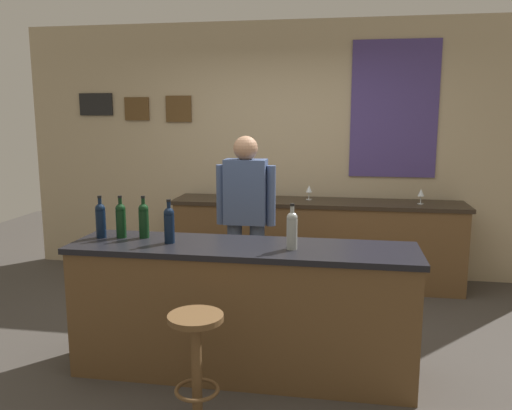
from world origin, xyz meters
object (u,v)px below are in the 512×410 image
object	(u,v)px
wine_glass_b	(255,190)
wine_glass_c	(309,189)
wine_glass_d	(421,193)
bar_stool	(196,351)
wine_bottle_d	(169,224)
wine_glass_a	(226,188)
wine_bottle_e	(292,229)
wine_bottle_a	(101,219)
wine_bottle_c	(144,219)
bartender	(246,215)
wine_bottle_b	(121,219)

from	to	relation	value
wine_glass_b	wine_glass_c	distance (m)	0.58
wine_glass_c	wine_glass_d	size ratio (longest dim) A/B	1.00
bar_stool	wine_bottle_d	world-z (taller)	wine_bottle_d
wine_glass_a	wine_glass_d	distance (m)	2.04
wine_bottle_e	wine_bottle_a	bearing A→B (deg)	176.06
wine_bottle_d	wine_bottle_c	bearing A→B (deg)	153.14
bartender	wine_bottle_b	size ratio (longest dim) A/B	5.29
wine_bottle_c	wine_glass_c	bearing A→B (deg)	62.60
bar_stool	bartender	bearing A→B (deg)	90.83
wine_bottle_d	wine_glass_d	bearing A→B (deg)	46.44
wine_glass_b	wine_glass_d	bearing A→B (deg)	2.75
bartender	wine_bottle_d	xyz separation A→B (m)	(-0.35, -1.00, 0.12)
wine_bottle_a	wine_glass_c	distance (m)	2.48
wine_bottle_b	wine_bottle_c	bearing A→B (deg)	8.24
wine_bottle_b	wine_bottle_e	xyz separation A→B (m)	(1.25, -0.12, 0.00)
wine_bottle_b	wine_bottle_c	xyz separation A→B (m)	(0.16, 0.02, 0.00)
wine_bottle_e	wine_bottle_d	bearing A→B (deg)	178.19
wine_bottle_d	wine_glass_a	xyz separation A→B (m)	(-0.08, 2.10, -0.05)
wine_glass_a	wine_glass_d	size ratio (longest dim) A/B	1.00
bartender	wine_bottle_c	xyz separation A→B (m)	(-0.58, -0.88, 0.12)
bar_stool	wine_glass_c	bearing A→B (deg)	80.94
wine_bottle_d	wine_glass_b	bearing A→B (deg)	82.38
bartender	wine_glass_d	bearing A→B (deg)	33.29
wine_bottle_d	wine_glass_c	world-z (taller)	wine_bottle_d
wine_glass_a	bar_stool	bearing A→B (deg)	-80.62
wine_glass_a	bartender	bearing A→B (deg)	-68.55
wine_bottle_b	wine_glass_a	world-z (taller)	wine_bottle_b
wine_bottle_b	wine_glass_b	bearing A→B (deg)	70.68
wine_bottle_e	wine_glass_c	bearing A→B (deg)	90.89
bartender	wine_bottle_e	world-z (taller)	bartender
bar_stool	wine_glass_d	bearing A→B (deg)	59.73
wine_bottle_b	wine_bottle_d	bearing A→B (deg)	-13.31
wine_bottle_a	wine_glass_c	bearing A→B (deg)	56.79
bar_stool	wine_glass_c	size ratio (longest dim) A/B	4.39
bar_stool	wine_bottle_e	world-z (taller)	wine_bottle_e
bar_stool	wine_bottle_e	distance (m)	0.99
wine_bottle_d	bar_stool	bearing A→B (deg)	-60.64
wine_bottle_b	wine_bottle_d	xyz separation A→B (m)	(0.40, -0.09, 0.00)
wine_glass_a	wine_glass_b	distance (m)	0.37
wine_bottle_d	wine_bottle_b	bearing A→B (deg)	166.69
wine_bottle_c	wine_glass_d	distance (m)	2.92
wine_glass_b	wine_bottle_a	bearing A→B (deg)	-112.84
wine_glass_a	wine_glass_c	distance (m)	0.90
wine_bottle_a	wine_glass_c	world-z (taller)	wine_bottle_a
wine_glass_c	wine_glass_b	bearing A→B (deg)	-163.37
wine_glass_c	wine_bottle_b	bearing A→B (deg)	-120.64
wine_bottle_a	wine_glass_d	xyz separation A→B (m)	(2.50, 1.99, -0.05)
wine_bottle_b	wine_bottle_d	size ratio (longest dim) A/B	1.00
bar_stool	wine_bottle_c	distance (m)	1.15
wine_bottle_b	wine_glass_c	distance (m)	2.38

